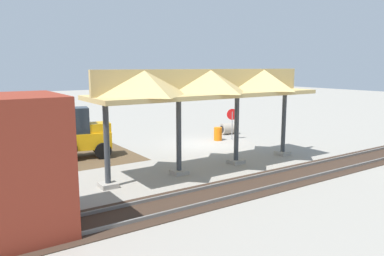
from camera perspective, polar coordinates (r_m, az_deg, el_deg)
ground_plane at (r=24.33m, az=1.79°, el=-2.54°), size 120.00×120.00×0.00m
dirt_work_zone at (r=22.12m, az=-22.11°, el=-4.44°), size 9.98×7.00×0.01m
platform_canopy at (r=18.07m, az=2.69°, el=6.61°), size 11.71×3.20×4.90m
rail_tracks at (r=18.58m, az=16.52°, el=-6.62°), size 60.00×2.58×0.15m
stop_sign at (r=25.90m, az=6.15°, el=1.58°), size 0.67×0.41×2.14m
backhoe at (r=21.46m, az=-17.01°, el=-1.14°), size 5.42×2.29×2.82m
concrete_pipe at (r=28.15m, az=5.60°, el=-0.10°), size 1.28×0.96×0.82m
traffic_barrel at (r=25.68m, az=3.98°, el=-0.90°), size 0.56×0.56×0.90m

